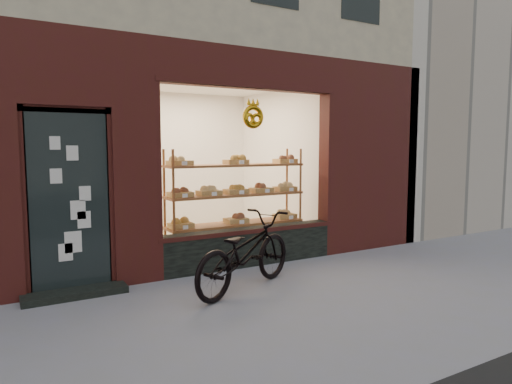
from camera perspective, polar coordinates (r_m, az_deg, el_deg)
ground at (r=4.86m, az=7.15°, el=-15.24°), size 90.00×90.00×0.00m
neighbor_right at (r=15.60m, az=24.03°, el=15.43°), size 12.00×7.00×9.00m
display_shelf at (r=7.00m, az=-2.51°, el=-1.53°), size 2.20×0.45×1.70m
bicycle at (r=5.56m, az=-1.40°, el=-7.53°), size 1.86×1.28×0.93m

